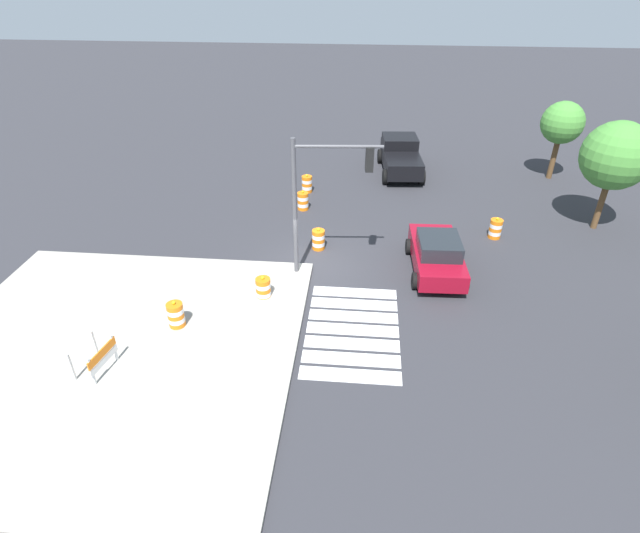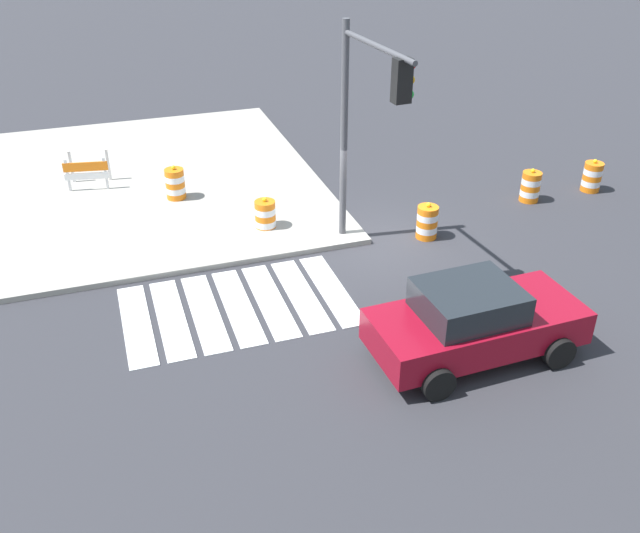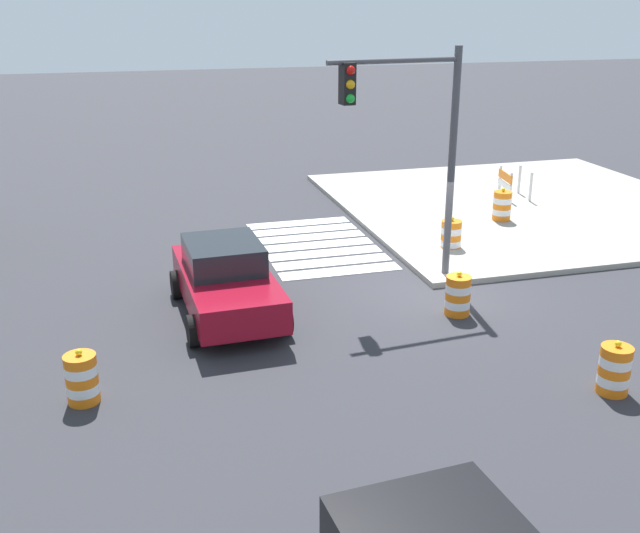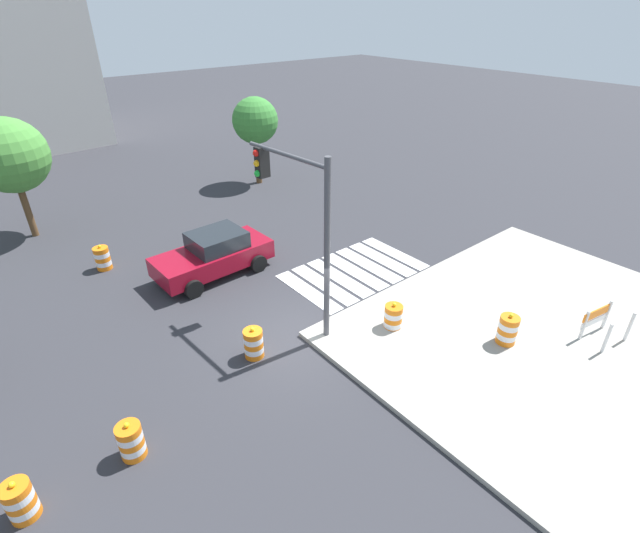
% 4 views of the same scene
% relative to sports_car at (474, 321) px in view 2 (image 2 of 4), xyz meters
% --- Properties ---
extents(ground_plane, '(120.00, 120.00, 0.00)m').
position_rel_sports_car_xyz_m(ground_plane, '(0.12, -5.03, -0.81)').
color(ground_plane, '#2D2D33').
extents(sidewalk_corner, '(12.00, 12.00, 0.15)m').
position_rel_sports_car_xyz_m(sidewalk_corner, '(6.12, -11.03, -0.74)').
color(sidewalk_corner, '#9E998E').
rests_on(sidewalk_corner, ground).
extents(crosswalk_stripes, '(5.10, 3.20, 0.02)m').
position_rel_sports_car_xyz_m(crosswalk_stripes, '(4.12, -3.23, -0.80)').
color(crosswalk_stripes, silver).
rests_on(crosswalk_stripes, ground).
extents(sports_car, '(4.36, 2.25, 1.63)m').
position_rel_sports_car_xyz_m(sports_car, '(0.00, 0.00, 0.00)').
color(sports_car, maroon).
rests_on(sports_car, ground).
extents(traffic_barrel_near_corner, '(0.56, 0.56, 1.02)m').
position_rel_sports_car_xyz_m(traffic_barrel_near_corner, '(-1.42, -4.94, -0.36)').
color(traffic_barrel_near_corner, orange).
rests_on(traffic_barrel_near_corner, ground).
extents(traffic_barrel_median_near, '(0.56, 0.56, 1.02)m').
position_rel_sports_car_xyz_m(traffic_barrel_median_near, '(-5.36, -6.09, -0.36)').
color(traffic_barrel_median_near, orange).
rests_on(traffic_barrel_median_near, ground).
extents(traffic_barrel_median_far, '(0.56, 0.56, 1.02)m').
position_rel_sports_car_xyz_m(traffic_barrel_median_far, '(2.57, -6.64, -0.36)').
color(traffic_barrel_median_far, orange).
rests_on(traffic_barrel_median_far, ground).
extents(traffic_barrel_far_curb, '(0.56, 0.56, 1.02)m').
position_rel_sports_car_xyz_m(traffic_barrel_far_curb, '(-7.56, -6.13, -0.36)').
color(traffic_barrel_far_curb, orange).
rests_on(traffic_barrel_far_curb, ground).
extents(traffic_barrel_on_sidewalk, '(0.56, 0.56, 1.02)m').
position_rel_sports_car_xyz_m(traffic_barrel_on_sidewalk, '(4.59, -9.29, -0.21)').
color(traffic_barrel_on_sidewalk, orange).
rests_on(traffic_barrel_on_sidewalk, sidewalk_corner).
extents(construction_barricade, '(1.35, 0.98, 1.00)m').
position_rel_sports_car_xyz_m(construction_barricade, '(6.99, -10.88, -0.09)').
color(construction_barricade, silver).
rests_on(construction_barricade, sidewalk_corner).
extents(traffic_light_pole, '(0.59, 3.29, 5.50)m').
position_rel_sports_car_xyz_m(traffic_light_pole, '(0.62, -4.50, 3.10)').
color(traffic_light_pole, '#4C4C51').
rests_on(traffic_light_pole, sidewalk_corner).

